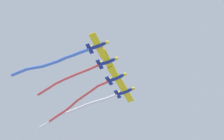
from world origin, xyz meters
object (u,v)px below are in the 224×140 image
object	(u,v)px
airplane_left_wing	(108,62)
airplane_right_wing	(117,78)
airplane_lead	(98,46)
airplane_slot	(125,92)

from	to	relation	value
airplane_left_wing	airplane_right_wing	xyz separation A→B (m)	(0.52, -5.57, -0.30)
airplane_lead	airplane_left_wing	size ratio (longest dim) A/B	1.00
airplane_lead	airplane_right_wing	bearing A→B (deg)	87.69
airplane_left_wing	airplane_right_wing	world-z (taller)	airplane_left_wing
airplane_left_wing	airplane_slot	xyz separation A→B (m)	(1.04, -11.17, 0.00)
airplane_left_wing	airplane_slot	world-z (taller)	same
airplane_left_wing	airplane_right_wing	bearing A→B (deg)	87.88
airplane_left_wing	airplane_slot	distance (m)	11.21
airplane_lead	airplane_right_wing	size ratio (longest dim) A/B	1.01
airplane_right_wing	airplane_lead	bearing A→B (deg)	-87.53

